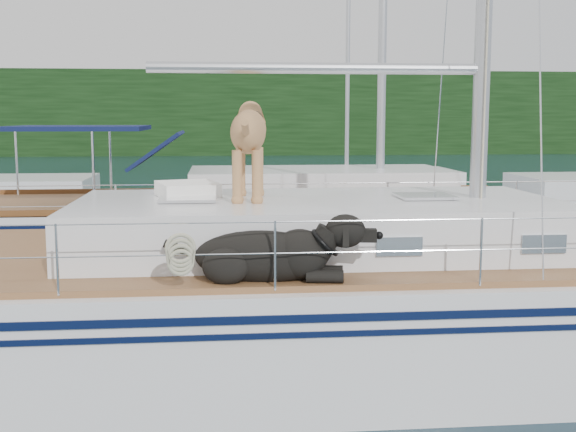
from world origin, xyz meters
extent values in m
plane|color=black|center=(0.00, 0.00, 0.00)|extent=(120.00, 120.00, 0.00)
cube|color=black|center=(0.00, 45.00, 3.00)|extent=(90.00, 3.00, 6.00)
cube|color=#595147|center=(0.00, 46.20, 0.60)|extent=(92.00, 1.00, 1.20)
cube|color=silver|center=(0.00, 0.00, 0.50)|extent=(12.00, 3.80, 1.40)
cube|color=brown|center=(0.00, 0.00, 1.23)|extent=(11.52, 3.50, 0.06)
cube|color=silver|center=(0.80, 0.00, 1.54)|extent=(5.20, 2.50, 0.55)
cylinder|color=silver|center=(0.80, 0.00, 3.21)|extent=(3.60, 0.12, 0.12)
cylinder|color=silver|center=(0.00, -1.75, 1.82)|extent=(10.56, 0.01, 0.01)
cylinder|color=silver|center=(0.00, 1.75, 1.82)|extent=(10.56, 0.01, 0.01)
cube|color=blue|center=(-1.31, 1.10, 1.28)|extent=(0.71, 0.55, 0.05)
cube|color=white|center=(-0.61, 0.39, 1.89)|extent=(0.77, 0.70, 0.16)
torus|color=#B8B291|center=(-0.59, -1.82, 1.62)|extent=(0.33, 0.15, 0.32)
cube|color=silver|center=(0.41, 5.79, 0.45)|extent=(11.00, 3.50, 1.30)
cube|color=brown|center=(0.41, 5.79, 1.10)|extent=(10.56, 3.29, 0.06)
cube|color=silver|center=(1.61, 5.79, 1.45)|extent=(4.80, 2.30, 0.55)
cube|color=#101C44|center=(-2.79, 5.79, 2.50)|extent=(2.40, 2.30, 0.08)
cube|color=silver|center=(4.00, 16.00, 0.40)|extent=(7.20, 3.00, 1.10)
cylinder|color=silver|center=(4.00, 16.00, 6.00)|extent=(0.14, 0.14, 11.00)
camera|label=1|loc=(-0.27, -7.73, 2.69)|focal=45.00mm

